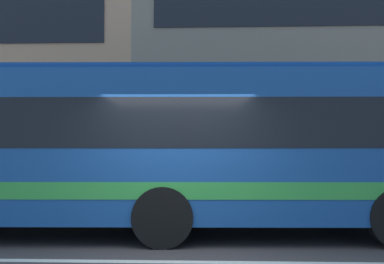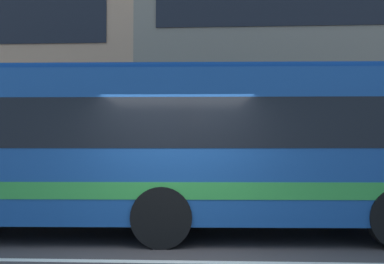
{
  "view_description": "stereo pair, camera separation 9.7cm",
  "coord_description": "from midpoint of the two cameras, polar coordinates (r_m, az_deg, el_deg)",
  "views": [
    {
      "loc": [
        0.49,
        -6.26,
        1.61
      ],
      "look_at": [
        0.17,
        2.41,
        1.95
      ],
      "focal_mm": 40.89,
      "sensor_mm": 36.0,
      "label": 1
    },
    {
      "loc": [
        0.59,
        -6.26,
        1.61
      ],
      "look_at": [
        0.17,
        2.41,
        1.95
      ],
      "focal_mm": 40.89,
      "sensor_mm": 36.0,
      "label": 2
    }
  ],
  "objects": [
    {
      "name": "transit_bus",
      "position": [
        8.44,
        -8.11,
        -1.63
      ],
      "size": [
        11.08,
        2.93,
        3.07
      ],
      "color": "navy",
      "rests_on": "ground_plane"
    },
    {
      "name": "ground_plane",
      "position": [
        6.48,
        -2.81,
        -16.59
      ],
      "size": [
        160.0,
        160.0,
        0.0
      ],
      "primitive_type": "plane",
      "color": "#3F3938"
    },
    {
      "name": "lane_centre_line",
      "position": [
        6.48,
        -2.81,
        -16.56
      ],
      "size": [
        60.0,
        0.16,
        0.01
      ],
      "primitive_type": "cube",
      "color": "silver",
      "rests_on": "ground_plane"
    },
    {
      "name": "apartment_block_right",
      "position": [
        22.38,
        21.13,
        9.4
      ],
      "size": [
        19.83,
        11.58,
        12.14
      ],
      "color": "gray",
      "rests_on": "ground_plane"
    }
  ]
}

